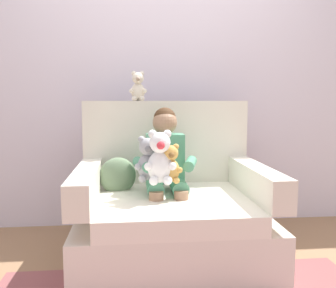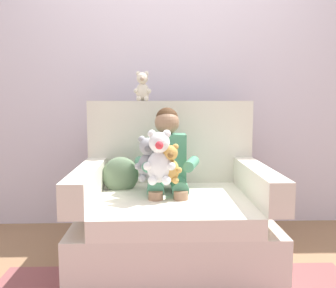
# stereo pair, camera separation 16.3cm
# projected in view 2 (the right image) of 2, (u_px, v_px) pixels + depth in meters

# --- Properties ---
(ground_plane) EXTENTS (8.00, 8.00, 0.00)m
(ground_plane) POSITION_uv_depth(u_px,v_px,m) (173.00, 260.00, 2.49)
(ground_plane) COLOR #936D4C
(back_wall) EXTENTS (6.00, 0.10, 2.60)m
(back_wall) POSITION_uv_depth(u_px,v_px,m) (169.00, 74.00, 3.16)
(back_wall) COLOR silver
(back_wall) RESTS_ON ground
(armchair) EXTENTS (1.25, 1.03, 1.07)m
(armchair) POSITION_uv_depth(u_px,v_px,m) (172.00, 211.00, 2.51)
(armchair) COLOR silver
(armchair) RESTS_ON ground
(seated_child) EXTENTS (0.45, 0.39, 0.82)m
(seated_child) POSITION_uv_depth(u_px,v_px,m) (167.00, 162.00, 2.50)
(seated_child) COLOR #4C9370
(seated_child) RESTS_ON armchair
(plush_grey) EXTENTS (0.17, 0.14, 0.29)m
(plush_grey) POSITION_uv_depth(u_px,v_px,m) (148.00, 160.00, 2.37)
(plush_grey) COLOR #9E9EA3
(plush_grey) RESTS_ON armchair
(plush_honey) EXTENTS (0.15, 0.12, 0.25)m
(plush_honey) POSITION_uv_depth(u_px,v_px,m) (170.00, 165.00, 2.31)
(plush_honey) COLOR gold
(plush_honey) RESTS_ON armchair
(plush_white) EXTENTS (0.20, 0.16, 0.34)m
(plush_white) POSITION_uv_depth(u_px,v_px,m) (159.00, 159.00, 2.29)
(plush_white) COLOR white
(plush_white) RESTS_ON armchair
(plush_cream_on_backrest) EXTENTS (0.13, 0.11, 0.22)m
(plush_cream_on_backrest) POSITION_uv_depth(u_px,v_px,m) (143.00, 87.00, 2.78)
(plush_cream_on_backrest) COLOR silver
(plush_cream_on_backrest) RESTS_ON armchair
(throw_pillow) EXTENTS (0.28, 0.17, 0.26)m
(throw_pillow) POSITION_uv_depth(u_px,v_px,m) (120.00, 175.00, 2.61)
(throw_pillow) COLOR slate
(throw_pillow) RESTS_ON armchair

